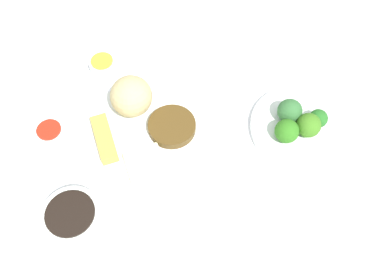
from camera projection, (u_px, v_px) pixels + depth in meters
name	position (u px, v px, depth m)	size (l,w,h in m)	color
tabletop	(156.00, 153.00, 0.85)	(2.20, 2.20, 0.02)	white
main_plate	(140.00, 137.00, 0.85)	(0.25, 0.25, 0.02)	white
rice_scoop	(131.00, 96.00, 0.84)	(0.08, 0.08, 0.08)	tan
spring_roll	(104.00, 139.00, 0.82)	(0.10, 0.03, 0.02)	gold
crab_rangoon_wonton	(145.00, 163.00, 0.80)	(0.07, 0.07, 0.01)	beige
stir_fry_heap	(172.00, 126.00, 0.84)	(0.09, 0.09, 0.02)	#4E3715
broccoli_plate	(302.00, 128.00, 0.86)	(0.20, 0.20, 0.01)	white
broccoli_floret_0	(309.00, 125.00, 0.83)	(0.05, 0.05, 0.05)	#3C741D
broccoli_floret_1	(290.00, 111.00, 0.84)	(0.05, 0.05, 0.05)	#316531
broccoli_floret_2	(287.00, 131.00, 0.82)	(0.05, 0.05, 0.05)	#2D6F1B
broccoli_floret_3	(318.00, 118.00, 0.84)	(0.04, 0.04, 0.04)	#246420
soy_sauce_bowl	(73.00, 218.00, 0.75)	(0.10, 0.10, 0.04)	white
soy_sauce_bowl_liquid	(70.00, 213.00, 0.73)	(0.09, 0.09, 0.00)	black
sauce_ramekin_sweet_and_sour	(51.00, 134.00, 0.85)	(0.06, 0.06, 0.03)	white
sauce_ramekin_sweet_and_sour_liquid	(49.00, 130.00, 0.83)	(0.05, 0.05, 0.00)	red
sauce_ramekin_hot_mustard	(103.00, 66.00, 0.94)	(0.06, 0.06, 0.03)	white
sauce_ramekin_hot_mustard_liquid	(102.00, 61.00, 0.92)	(0.05, 0.05, 0.00)	yellow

